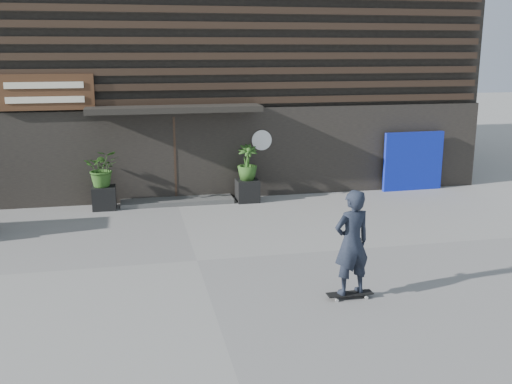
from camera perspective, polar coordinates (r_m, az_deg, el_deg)
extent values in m
plane|color=gray|center=(11.86, -5.68, -6.56)|extent=(80.00, 80.00, 0.00)
cube|color=#444442|center=(16.22, -7.56, -0.85)|extent=(3.00, 0.80, 0.12)
cube|color=black|center=(15.94, -14.34, -0.53)|extent=(0.60, 0.60, 0.60)
imported|color=#2D591E|center=(15.78, -14.50, 2.22)|extent=(0.86, 0.75, 0.96)
cube|color=black|center=(16.23, -0.83, 0.14)|extent=(0.60, 0.60, 0.60)
imported|color=#2D591E|center=(16.06, -0.84, 2.85)|extent=(0.54, 0.54, 0.96)
cube|color=#0D1CA9|center=(18.02, 14.82, 2.86)|extent=(1.84, 0.18, 1.72)
cube|color=black|center=(21.11, -9.15, 13.23)|extent=(18.00, 10.00, 8.00)
cube|color=black|center=(16.31, -7.79, 3.50)|extent=(18.00, 0.12, 2.50)
cube|color=#38281E|center=(16.06, -7.94, 8.56)|extent=(17.60, 0.08, 0.18)
cube|color=#38281E|center=(16.03, -7.98, 9.96)|extent=(17.60, 0.08, 0.18)
cube|color=#38281E|center=(16.01, -8.03, 11.36)|extent=(17.60, 0.08, 0.18)
cube|color=#38281E|center=(16.00, -8.08, 12.76)|extent=(17.60, 0.08, 0.18)
cube|color=#38281E|center=(16.00, -8.12, 14.16)|extent=(17.60, 0.08, 0.18)
cube|color=#38281E|center=(16.01, -8.17, 15.57)|extent=(17.60, 0.08, 0.18)
cube|color=#38281E|center=(16.03, -8.22, 16.97)|extent=(17.60, 0.08, 0.18)
cube|color=black|center=(15.70, -7.81, 7.90)|extent=(4.50, 1.00, 0.15)
cube|color=black|center=(16.48, -7.82, 3.25)|extent=(2.40, 0.30, 2.30)
cube|color=#38281E|center=(16.30, -7.77, 3.14)|extent=(0.06, 0.10, 2.30)
cube|color=#472B19|center=(16.04, -19.56, 8.99)|extent=(2.40, 0.10, 0.90)
cube|color=beige|center=(15.96, -19.64, 9.61)|extent=(1.90, 0.02, 0.16)
cube|color=beige|center=(15.98, -19.54, 8.33)|extent=(1.90, 0.02, 0.16)
cylinder|color=white|center=(16.52, 0.55, 4.98)|extent=(0.56, 0.03, 0.56)
cube|color=black|center=(10.21, 8.97, -9.58)|extent=(0.78, 0.20, 0.02)
cylinder|color=#ACACA7|center=(10.06, 7.76, -10.25)|extent=(0.06, 0.03, 0.06)
cylinder|color=#AFAFAA|center=(10.23, 7.37, -9.82)|extent=(0.06, 0.03, 0.06)
cylinder|color=#B4B3AF|center=(10.24, 10.54, -9.93)|extent=(0.06, 0.03, 0.06)
cylinder|color=#A8A7A3|center=(10.40, 10.11, -9.51)|extent=(0.06, 0.03, 0.06)
imported|color=black|center=(9.89, 9.16, -4.79)|extent=(0.72, 0.55, 1.78)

